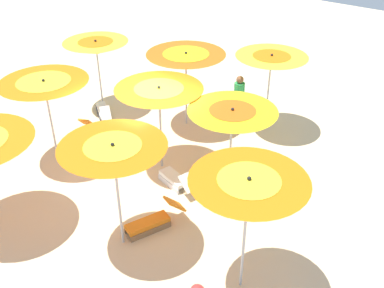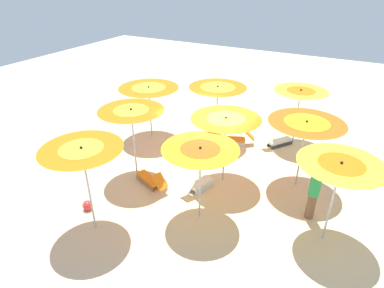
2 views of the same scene
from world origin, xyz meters
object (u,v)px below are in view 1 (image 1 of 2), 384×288
Objects in this scene: beach_umbrella_4 at (159,95)px; lounger_3 at (103,111)px; beach_umbrella_5 at (113,154)px; beachgoer_0 at (239,102)px; beach_umbrella_3 at (186,59)px; beach_umbrella_1 at (45,87)px; beach_umbrella_8 at (248,189)px; beach_umbrella_6 at (271,63)px; lounger_2 at (152,220)px; lounger_0 at (79,137)px; beach_umbrella_7 at (232,118)px; lounger_1 at (176,179)px; beach_umbrella_0 at (96,48)px.

beach_umbrella_4 is 1.79× the size of lounger_3.
beach_umbrella_5 reaches higher than beachgoer_0.
beach_umbrella_3 is 1.37× the size of beachgoer_0.
beach_umbrella_8 is at bearing 173.43° from beach_umbrella_1.
beach_umbrella_5 is at bearing 175.04° from lounger_3.
lounger_2 is (-0.17, 5.22, -1.85)m from beach_umbrella_6.
beach_umbrella_8 is 6.70m from lounger_0.
beach_umbrella_8 is at bearing 114.72° from beach_umbrella_6.
beach_umbrella_3 is 4.97m from lounger_2.
beach_umbrella_7 is 3.24m from beachgoer_0.
beach_umbrella_3 is 1.64× the size of lounger_2.
beach_umbrella_1 is 4.65m from beach_umbrella_7.
beach_umbrella_1 reaches higher than beach_umbrella_3.
lounger_1 is at bearing -138.81° from lounger_2.
beach_umbrella_7 is at bearing -160.86° from beach_umbrella_1.
beach_umbrella_0 reaches higher than lounger_3.
lounger_2 is at bearing 125.15° from beach_umbrella_4.
beach_umbrella_4 is at bearing 79.46° from lounger_0.
lounger_1 is at bearing 28.15° from beach_umbrella_7.
beach_umbrella_0 reaches higher than lounger_1.
beach_umbrella_6 is 5.54m from lounger_2.
lounger_1 is (-0.83, 0.45, -1.82)m from beach_umbrella_4.
beach_umbrella_0 is 8.10m from beach_umbrella_8.
beach_umbrella_8 reaches higher than beach_umbrella_1.
beach_umbrella_3 reaches higher than lounger_0.
beach_umbrella_3 is at bearing -43.21° from beach_umbrella_8.
beach_umbrella_5 reaches higher than lounger_0.
beach_umbrella_7 is at bearing -174.42° from lounger_2.
beach_umbrella_0 is 6.24m from beach_umbrella_5.
lounger_1 is at bearing -164.17° from beach_umbrella_1.
beach_umbrella_8 reaches higher than lounger_0.
beach_umbrella_7 is 2.19m from lounger_1.
beach_umbrella_5 reaches higher than beach_umbrella_0.
lounger_1 is at bearing 68.96° from lounger_0.
beach_umbrella_5 reaches higher than beach_umbrella_6.
beachgoer_0 is at bearing -148.29° from lounger_2.
beach_umbrella_4 is at bearing -162.10° from lounger_3.
beach_umbrella_1 is 3.88m from lounger_1.
beach_umbrella_4 reaches higher than lounger_1.
beach_umbrella_3 is (-1.60, -3.54, -0.01)m from beach_umbrella_1.
beach_umbrella_1 is 5.93m from beach_umbrella_6.
beach_umbrella_7 is at bearing 76.10° from lounger_0.
beach_umbrella_7 is at bearing 144.33° from beach_umbrella_3.
beach_umbrella_4 is 1.95m from beach_umbrella_7.
beach_umbrella_4 is (-3.66, 1.40, 0.04)m from beach_umbrella_0.
beach_umbrella_4 is at bearing 126.26° from beachgoer_0.
beach_umbrella_1 is 3.88m from beach_umbrella_3.
beach_umbrella_7 is at bearing -106.37° from beach_umbrella_5.
beach_umbrella_1 is 2.03m from lounger_0.
lounger_0 is 1.61m from lounger_3.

